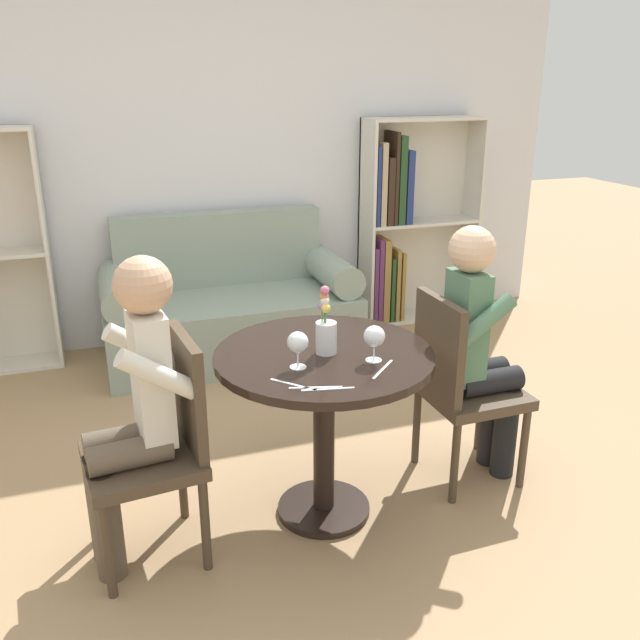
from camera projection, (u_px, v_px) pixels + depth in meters
The scene contains 16 objects.
ground_plane at pixel (324, 511), 2.96m from camera, with size 16.00×16.00×0.00m, color tan.
back_wall at pixel (209, 145), 4.56m from camera, with size 5.20×0.05×2.70m.
round_table at pixel (324, 389), 2.76m from camera, with size 0.89×0.89×0.75m.
couch at pixel (229, 309), 4.54m from camera, with size 1.64×0.80×0.92m.
bookshelf_right at pixel (402, 225), 5.07m from camera, with size 0.89×0.28×1.51m.
chair_left at pixel (161, 440), 2.56m from camera, with size 0.46×0.46×0.90m.
chair_right at pixel (459, 382), 3.05m from camera, with size 0.43×0.43×0.90m.
person_left at pixel (133, 407), 2.46m from camera, with size 0.44×0.37×1.22m.
person_right at pixel (479, 349), 3.03m from camera, with size 0.42×0.34×1.21m.
wine_glass_left at pixel (298, 343), 2.53m from camera, with size 0.08×0.08×0.14m.
wine_glass_right at pixel (374, 337), 2.59m from camera, with size 0.08×0.08×0.14m.
flower_vase at pixel (326, 330), 2.66m from camera, with size 0.08×0.08×0.28m.
knife_left_setting at pixel (328, 389), 2.38m from camera, with size 0.19×0.05×0.00m.
fork_left_setting at pixel (293, 385), 2.42m from camera, with size 0.13×0.15×0.00m.
knife_right_setting at pixel (383, 369), 2.54m from camera, with size 0.14×0.14×0.00m.
fork_right_setting at pixel (316, 387), 2.40m from camera, with size 0.19×0.06×0.00m.
Camera 1 is at (-0.84, -2.35, 1.80)m, focal length 38.00 mm.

